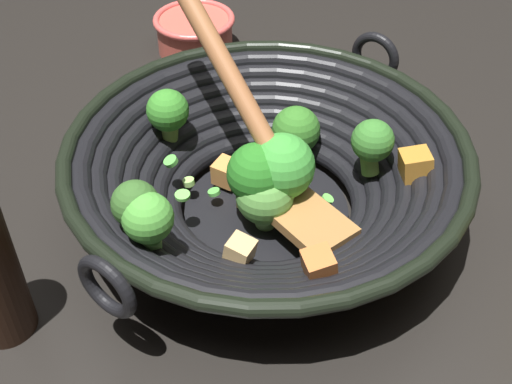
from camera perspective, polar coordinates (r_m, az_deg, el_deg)
name	(u,v)px	position (r m, az deg, el deg)	size (l,w,h in m)	color
ground_plane	(266,215)	(0.64, 0.86, -1.96)	(4.00, 4.00, 0.00)	black
wok	(266,171)	(0.61, 0.86, 1.76)	(0.36, 0.36, 0.21)	black
prep_bowl	(195,32)	(0.88, -5.16, 13.24)	(0.10, 0.10, 0.05)	#D15647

